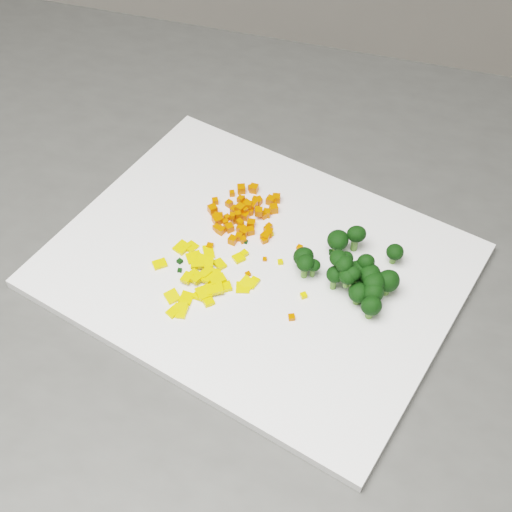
{
  "coord_description": "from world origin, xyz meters",
  "views": [
    {
      "loc": [
        0.08,
        0.07,
        1.48
      ],
      "look_at": [
        0.08,
        0.55,
        0.92
      ],
      "focal_mm": 50.0,
      "sensor_mm": 36.0,
      "label": 1
    }
  ],
  "objects_px": {
    "broccoli_pile": "(353,265)",
    "counter_block": "(241,424)",
    "cutting_board": "(256,266)",
    "carrot_pile": "(245,208)",
    "pepper_pile": "(206,274)"
  },
  "relations": [
    {
      "from": "broccoli_pile",
      "to": "counter_block",
      "type": "bearing_deg",
      "value": 148.19
    },
    {
      "from": "cutting_board",
      "to": "broccoli_pile",
      "type": "distance_m",
      "value": 0.1
    },
    {
      "from": "cutting_board",
      "to": "carrot_pile",
      "type": "distance_m",
      "value": 0.07
    },
    {
      "from": "carrot_pile",
      "to": "cutting_board",
      "type": "bearing_deg",
      "value": -79.11
    },
    {
      "from": "pepper_pile",
      "to": "broccoli_pile",
      "type": "relative_size",
      "value": 0.97
    },
    {
      "from": "carrot_pile",
      "to": "broccoli_pile",
      "type": "height_order",
      "value": "broccoli_pile"
    },
    {
      "from": "counter_block",
      "to": "broccoli_pile",
      "type": "height_order",
      "value": "broccoli_pile"
    },
    {
      "from": "pepper_pile",
      "to": "broccoli_pile",
      "type": "height_order",
      "value": "broccoli_pile"
    },
    {
      "from": "counter_block",
      "to": "pepper_pile",
      "type": "xyz_separation_m",
      "value": [
        -0.03,
        -0.07,
        0.47
      ]
    },
    {
      "from": "cutting_board",
      "to": "carrot_pile",
      "type": "xyz_separation_m",
      "value": [
        -0.01,
        0.07,
        0.02
      ]
    },
    {
      "from": "counter_block",
      "to": "carrot_pile",
      "type": "height_order",
      "value": "carrot_pile"
    },
    {
      "from": "carrot_pile",
      "to": "pepper_pile",
      "type": "height_order",
      "value": "carrot_pile"
    },
    {
      "from": "carrot_pile",
      "to": "pepper_pile",
      "type": "bearing_deg",
      "value": -113.26
    },
    {
      "from": "cutting_board",
      "to": "carrot_pile",
      "type": "height_order",
      "value": "carrot_pile"
    },
    {
      "from": "cutting_board",
      "to": "broccoli_pile",
      "type": "height_order",
      "value": "broccoli_pile"
    }
  ]
}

